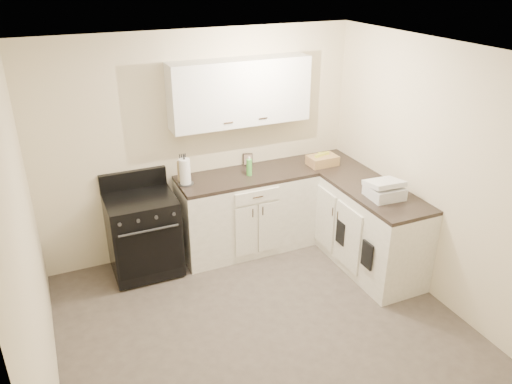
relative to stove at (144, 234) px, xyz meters
name	(u,v)px	position (x,y,z in m)	size (l,w,h in m)	color
floor	(268,334)	(0.78, -1.48, -0.46)	(3.60, 3.60, 0.00)	#473F38
ceiling	(271,57)	(0.78, -1.48, 2.04)	(3.60, 3.60, 0.00)	white
wall_back	(200,145)	(0.78, 0.32, 0.79)	(3.60, 3.60, 0.00)	beige
wall_right	(441,178)	(2.58, -1.48, 0.79)	(3.60, 3.60, 0.00)	beige
wall_left	(31,263)	(-1.02, -1.48, 0.79)	(3.60, 3.60, 0.00)	beige
wall_front	(418,362)	(0.78, -3.28, 0.79)	(3.60, 3.60, 0.00)	beige
base_cabinets_back	(247,213)	(1.21, 0.02, -0.01)	(1.55, 0.60, 0.90)	white
base_cabinets_right	(356,220)	(2.28, -0.63, -0.01)	(0.60, 1.90, 0.90)	white
countertop_back	(246,176)	(1.21, 0.02, 0.46)	(1.55, 0.60, 0.04)	black
countertop_right	(360,182)	(2.28, -0.63, 0.46)	(0.60, 1.90, 0.04)	black
upper_cabinets	(240,92)	(1.21, 0.18, 1.38)	(1.55, 0.30, 0.70)	white
stove	(144,234)	(0.00, 0.00, 0.00)	(0.71, 0.61, 0.86)	black
knife_block	(184,172)	(0.51, 0.11, 0.60)	(0.11, 0.10, 0.23)	tan
paper_towel	(185,172)	(0.51, 0.05, 0.62)	(0.12, 0.12, 0.28)	white
soap_bottle	(249,167)	(1.23, 0.00, 0.57)	(0.06, 0.06, 0.19)	#52B847
picture_frame	(248,159)	(1.33, 0.28, 0.55)	(0.11, 0.02, 0.14)	black
wicker_basket	(322,160)	(2.13, -0.07, 0.54)	(0.34, 0.22, 0.11)	#AE8152
countertop_grill	(384,192)	(2.26, -1.08, 0.54)	(0.33, 0.31, 0.12)	silver
glass_jar	(387,188)	(2.31, -1.04, 0.56)	(0.09, 0.09, 0.16)	silver
oven_mitt_near	(367,255)	(1.96, -1.29, -0.01)	(0.02, 0.16, 0.28)	black
oven_mitt_far	(341,233)	(1.96, -0.81, -0.01)	(0.02, 0.15, 0.27)	black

